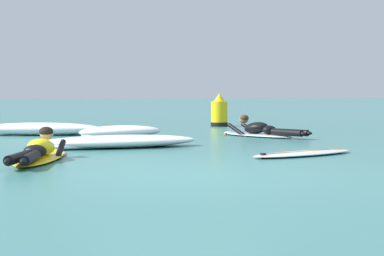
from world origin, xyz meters
TOP-DOWN VIEW (x-y plane):
  - ground_plane at (0.00, 10.00)m, footprint 120.00×120.00m
  - surfer_near at (-1.88, 1.89)m, footprint 0.97×2.65m
  - surfer_far at (2.87, 6.27)m, footprint 1.66×2.30m
  - drifting_surfboard at (2.30, 2.00)m, footprint 2.12×1.34m
  - whitewater_front at (-0.29, 6.60)m, footprint 2.09×1.36m
  - whitewater_mid_left at (-2.10, 7.74)m, footprint 3.03×1.24m
  - whitewater_mid_right at (-0.50, 4.06)m, footprint 3.03×1.34m
  - channel_marker_buoy at (2.91, 10.72)m, footprint 0.50×0.50m

SIDE VIEW (x-z plane):
  - ground_plane at x=0.00m, z-range 0.00..0.00m
  - drifting_surfboard at x=2.30m, z-range -0.05..0.11m
  - whitewater_mid_right at x=-0.50m, z-range -0.01..0.22m
  - whitewater_front at x=-0.29m, z-range -0.01..0.27m
  - surfer_near at x=-1.88m, z-range -0.13..0.40m
  - surfer_far at x=2.87m, z-range -0.13..0.41m
  - whitewater_mid_left at x=-2.10m, z-range -0.01..0.29m
  - channel_marker_buoy at x=2.91m, z-range -0.10..0.86m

